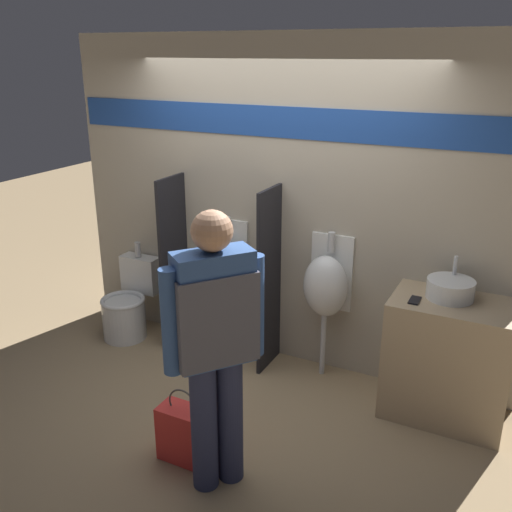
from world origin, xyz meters
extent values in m
plane|color=#997F5B|center=(0.00, 0.00, 0.00)|extent=(16.00, 16.00, 0.00)
cube|color=#B2A893|center=(0.00, 0.60, 1.35)|extent=(3.93, 0.06, 2.70)
cube|color=#1E479E|center=(0.00, 0.56, 2.03)|extent=(3.85, 0.01, 0.24)
cube|color=tan|center=(1.49, 0.30, 0.46)|extent=(0.85, 0.55, 0.91)
cylinder|color=silver|center=(1.44, 0.35, 0.98)|extent=(0.33, 0.33, 0.14)
cylinder|color=silver|center=(1.44, 0.47, 1.12)|extent=(0.03, 0.03, 0.14)
cube|color=black|center=(1.23, 0.19, 0.92)|extent=(0.07, 0.14, 0.01)
cube|color=black|center=(-0.92, 0.37, 0.77)|extent=(0.03, 0.40, 1.55)
cube|color=black|center=(0.02, 0.37, 0.77)|extent=(0.03, 0.40, 1.55)
cylinder|color=silver|center=(-0.45, 0.43, 0.28)|extent=(0.04, 0.04, 0.56)
ellipsoid|color=silver|center=(-0.45, 0.43, 0.79)|extent=(0.37, 0.27, 0.51)
cube|color=silver|center=(-0.45, 0.56, 0.87)|extent=(0.35, 0.02, 0.64)
cylinder|color=silver|center=(-0.45, 0.52, 1.14)|extent=(0.06, 0.06, 0.16)
cylinder|color=silver|center=(0.49, 0.43, 0.28)|extent=(0.04, 0.04, 0.56)
ellipsoid|color=silver|center=(0.49, 0.43, 0.79)|extent=(0.37, 0.27, 0.51)
cube|color=silver|center=(0.49, 0.56, 0.87)|extent=(0.35, 0.02, 0.64)
cylinder|color=silver|center=(0.49, 0.52, 1.14)|extent=(0.06, 0.06, 0.16)
cylinder|color=silver|center=(-1.39, 0.19, 0.18)|extent=(0.40, 0.40, 0.37)
torus|color=silver|center=(-1.39, 0.19, 0.38)|extent=(0.41, 0.41, 0.04)
cube|color=silver|center=(-1.39, 0.48, 0.54)|extent=(0.38, 0.16, 0.35)
cylinder|color=silver|center=(-1.39, 0.46, 0.79)|extent=(0.06, 0.06, 0.14)
cylinder|color=#282D4C|center=(0.31, -1.13, 0.43)|extent=(0.16, 0.16, 0.86)
cylinder|color=#282D4C|center=(0.41, -0.99, 0.43)|extent=(0.16, 0.16, 0.86)
cube|color=#2D4C84|center=(0.36, -1.06, 1.19)|extent=(0.43, 0.47, 0.68)
cube|color=#4C4C56|center=(0.36, -1.06, 1.14)|extent=(0.46, 0.51, 0.54)
cylinder|color=#2D4C84|center=(0.20, -1.26, 1.16)|extent=(0.11, 0.11, 0.62)
cylinder|color=#2D4C84|center=(0.52, -0.86, 1.16)|extent=(0.11, 0.11, 0.62)
sphere|color=#A87A5B|center=(0.36, -1.06, 1.65)|extent=(0.23, 0.23, 0.23)
cube|color=red|center=(0.06, -0.98, 0.19)|extent=(0.33, 0.18, 0.38)
torus|color=#4C4742|center=(0.06, -0.98, 0.42)|extent=(0.21, 0.01, 0.21)
camera|label=1|loc=(1.88, -3.55, 2.56)|focal=40.00mm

